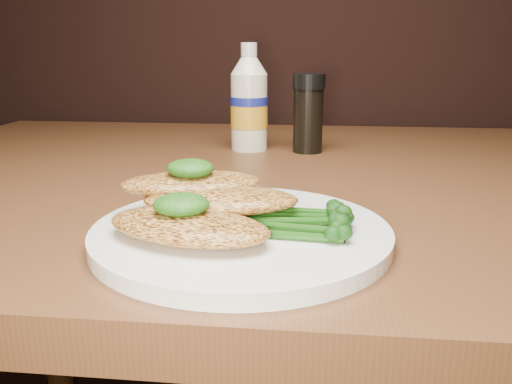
# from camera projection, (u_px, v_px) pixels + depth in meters

# --- Properties ---
(plate) EXTENTS (0.25, 0.25, 0.01)m
(plate) POSITION_uv_depth(u_px,v_px,m) (241.00, 234.00, 0.44)
(plate) COLOR white
(plate) RESTS_ON dining_table
(chicken_front) EXTENTS (0.15, 0.10, 0.02)m
(chicken_front) POSITION_uv_depth(u_px,v_px,m) (188.00, 226.00, 0.41)
(chicken_front) COLOR gold
(chicken_front) RESTS_ON plate
(chicken_mid) EXTENTS (0.14, 0.07, 0.02)m
(chicken_mid) POSITION_uv_depth(u_px,v_px,m) (221.00, 200.00, 0.44)
(chicken_mid) COLOR gold
(chicken_mid) RESTS_ON plate
(chicken_back) EXTENTS (0.14, 0.09, 0.02)m
(chicken_back) POSITION_uv_depth(u_px,v_px,m) (191.00, 183.00, 0.47)
(chicken_back) COLOR gold
(chicken_back) RESTS_ON plate
(pesto_front) EXTENTS (0.04, 0.04, 0.02)m
(pesto_front) POSITION_uv_depth(u_px,v_px,m) (181.00, 204.00, 0.41)
(pesto_front) COLOR black
(pesto_front) RESTS_ON chicken_front
(pesto_back) EXTENTS (0.05, 0.05, 0.02)m
(pesto_back) POSITION_uv_depth(u_px,v_px,m) (190.00, 168.00, 0.46)
(pesto_back) COLOR black
(pesto_back) RESTS_ON chicken_back
(broccolini_bundle) EXTENTS (0.14, 0.12, 0.02)m
(broccolini_bundle) POSITION_uv_depth(u_px,v_px,m) (290.00, 216.00, 0.43)
(broccolini_bundle) COLOR #194A10
(broccolini_bundle) RESTS_ON plate
(mayo_bottle) EXTENTS (0.07, 0.07, 0.16)m
(mayo_bottle) POSITION_uv_depth(u_px,v_px,m) (249.00, 97.00, 0.80)
(mayo_bottle) COLOR white
(mayo_bottle) RESTS_ON dining_table
(pepper_grinder) EXTENTS (0.05, 0.05, 0.12)m
(pepper_grinder) POSITION_uv_depth(u_px,v_px,m) (308.00, 114.00, 0.79)
(pepper_grinder) COLOR black
(pepper_grinder) RESTS_ON dining_table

